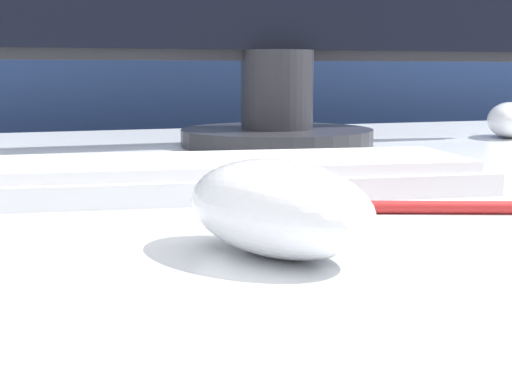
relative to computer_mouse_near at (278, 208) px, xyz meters
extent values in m
cube|color=navy|center=(0.07, 0.89, -0.14)|extent=(5.00, 0.03, 1.31)
ellipsoid|color=white|center=(0.00, 0.00, 0.00)|extent=(0.10, 0.12, 0.05)
cube|color=silver|center=(0.00, 0.19, -0.01)|extent=(0.43, 0.17, 0.02)
cube|color=silver|center=(0.00, 0.19, 0.00)|extent=(0.40, 0.16, 0.01)
cylinder|color=#28282D|center=(0.17, 0.47, -0.01)|extent=(0.22, 0.22, 0.02)
cylinder|color=#28282D|center=(0.17, 0.47, 0.04)|extent=(0.08, 0.08, 0.09)
ellipsoid|color=white|center=(0.50, 0.47, 0.00)|extent=(0.11, 0.12, 0.05)
cylinder|color=red|center=(0.14, 0.06, -0.02)|extent=(0.13, 0.05, 0.01)
camera|label=1|loc=(-0.11, -0.31, 0.06)|focal=50.00mm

